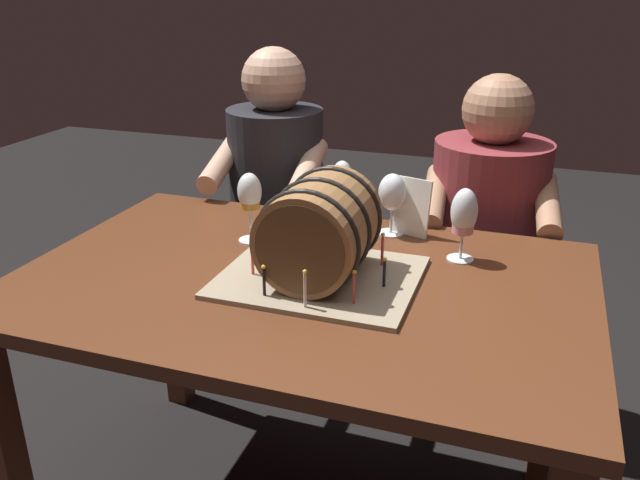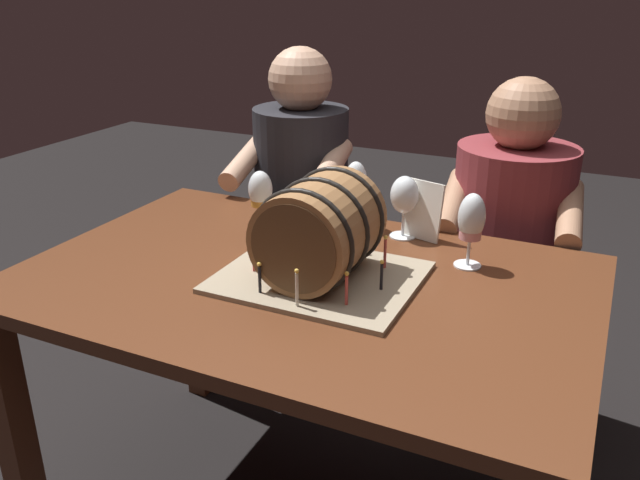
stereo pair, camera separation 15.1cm
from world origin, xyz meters
The scene contains 9 objects.
dining_table centered at (0.00, 0.00, 0.64)m, with size 1.35×0.89×0.75m.
barrel_cake centered at (0.04, 0.00, 0.87)m, with size 0.46×0.38×0.25m.
wine_glass_red centered at (-0.01, 0.36, 0.88)m, with size 0.07×0.07×0.19m.
wine_glass_amber centered at (-0.21, 0.17, 0.88)m, with size 0.07×0.07×0.19m.
wine_glass_rose centered at (0.34, 0.23, 0.87)m, with size 0.07×0.07×0.19m.
wine_glass_empty centered at (0.14, 0.34, 0.87)m, with size 0.08×0.08×0.17m.
menu_card centered at (0.19, 0.35, 0.83)m, with size 0.11×0.01×0.16m, color silver.
person_seated_left centered at (-0.36, 0.71, 0.56)m, with size 0.40×0.49×1.21m.
person_seated_right centered at (0.37, 0.71, 0.55)m, with size 0.43×0.51×1.15m.
Camera 2 is at (0.64, -1.26, 1.43)m, focal length 36.72 mm.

